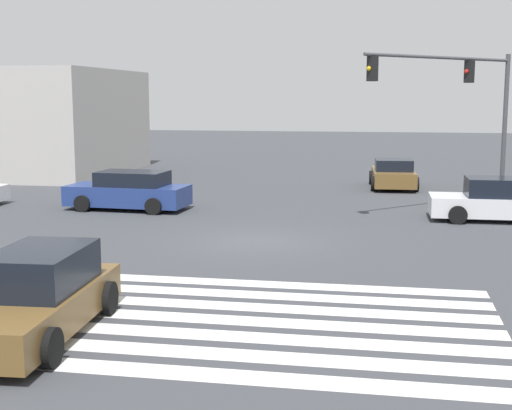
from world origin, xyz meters
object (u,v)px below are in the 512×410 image
Objects in this scene: car_1 at (393,174)px; car_3 at (38,297)px; traffic_signal_mast at (466,96)px; car_4 at (129,191)px; car_6 at (501,200)px.

car_1 is 0.91× the size of car_3.
car_4 is (-12.90, -1.52, -3.74)m from traffic_signal_mast.
car_1 is 24.28m from car_3.
car_4 is 1.01× the size of car_6.
car_1 is 9.54m from car_6.
traffic_signal_mast is 1.38× the size of car_1.
car_1 is at bearing -67.76° from car_6.
car_3 is at bearing 107.44° from car_4.
car_6 is at bearing -160.17° from car_1.
car_3 is at bearing 15.07° from traffic_signal_mast.
car_6 is (14.10, -0.11, 0.01)m from car_4.
traffic_signal_mast reaches higher than car_1.
car_1 is 0.90× the size of car_4.
car_4 is 14.10m from car_6.
car_4 is at bearing 126.80° from car_1.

